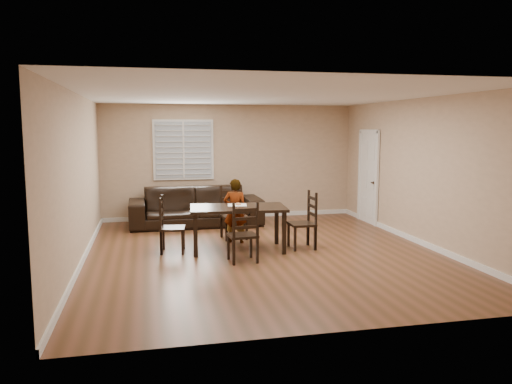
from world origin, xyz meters
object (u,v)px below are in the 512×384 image
Objects in this scene: chair_far at (245,236)px; chair_near at (232,214)px; child at (235,211)px; sofa at (196,207)px; dining_table at (238,212)px; chair_left at (166,227)px; donut at (238,204)px; chair_right at (308,222)px.

chair_near is at bearing -98.31° from chair_far.
sofa is at bearing -53.36° from child.
chair_left is (-1.26, 0.12, -0.25)m from dining_table.
donut is 2.35m from sofa.
chair_right is at bearing -13.04° from donut.
donut is at bearing 107.42° from child.
chair_left is at bearing 179.80° from dining_table.
chair_left is at bearing 39.92° from child.
chair_far reaches higher than sofa.
chair_right is 1.31m from donut.
dining_table is 0.61m from child.
chair_right is at bearing 0.55° from dining_table.
chair_far is 1.54m from chair_right.
chair_left is 1.35m from donut.
chair_left is 1.41m from child.
child is at bearing 87.80° from donut.
chair_left is 2.53m from chair_right.
child is (0.05, 0.60, -0.09)m from dining_table.
chair_right is at bearing 169.57° from child.
donut is (-0.03, -0.87, 0.33)m from chair_near.
chair_near is 1.50m from sofa.
dining_table is at bearing -95.09° from chair_right.
donut is (-1.23, 0.28, 0.34)m from chair_right.
chair_right reaches higher than chair_left.
sofa is (-0.45, 3.32, -0.03)m from chair_far.
chair_right is at bearing -154.11° from chair_far.
chair_near is 1.01× the size of chair_right.
sofa is at bearing -145.65° from chair_right.
sofa is at bearing 106.63° from chair_near.
chair_near is at bearing -67.92° from sofa.
chair_left is 10.01× the size of donut.
chair_near reaches higher than dining_table.
chair_left is at bearing -108.49° from sofa.
chair_near is 0.94m from donut.
chair_left reaches higher than donut.
sofa is at bearing 106.86° from dining_table.
chair_far is at bearing -95.09° from donut.
chair_far is at bearing 105.34° from child.
child reaches higher than chair_near.
chair_far is 1.49m from child.
dining_table is 2.51m from sofa.
sofa is (-0.58, 1.38, -0.05)m from chair_near.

